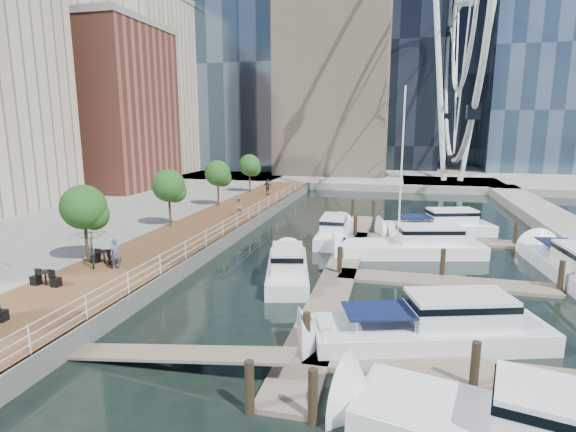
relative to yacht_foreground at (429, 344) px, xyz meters
The scene contains 17 objects.
ground 7.77m from the yacht_foreground, behind, with size 520.00×520.00×0.00m, color black.
boardwalk 22.41m from the yacht_foreground, 138.44° to the left, with size 6.00×60.00×1.00m, color brown.
seawall 20.27m from the yacht_foreground, 132.81° to the left, with size 0.25×60.00×1.00m, color #595954.
land_far 102.16m from the yacht_foreground, 94.36° to the left, with size 200.00×114.00×1.00m, color gray.
pier 52.24m from the yacht_foreground, 83.15° to the left, with size 14.00×12.00×1.00m, color gray.
railing 20.39m from the yacht_foreground, 133.01° to the left, with size 0.10×60.00×1.05m, color white, non-canonical shape.
floating_docks 9.86m from the yacht_foreground, 88.85° to the left, with size 16.00×34.00×2.60m.
midrise_condos 51.00m from the yacht_foreground, 147.16° to the left, with size 19.00×67.00×28.00m.
ferris_wheel 58.31m from the yacht_foreground, 83.15° to the left, with size 5.80×45.60×47.80m.
street_trees 24.04m from the yacht_foreground, 144.12° to the left, with size 2.60×42.60×4.60m.
cafe_tables 18.34m from the yacht_foreground, behind, with size 2.50×13.70×0.74m.
yacht_foreground is the anchor object (origin of this frame).
pedestrian_near 17.06m from the yacht_foreground, 169.63° to the left, with size 0.64×0.42×1.75m, color #4E5868.
pedestrian_mid 24.94m from the yacht_foreground, 128.44° to the left, with size 0.79×0.62×1.62m, color gray.
pedestrian_far 35.61m from the yacht_foreground, 117.17° to the left, with size 1.13×0.47×1.92m, color #2E343A.
moored_yachts 11.47m from the yacht_foreground, 88.80° to the left, with size 20.61×31.91×11.50m.
cafe_seating 18.39m from the yacht_foreground, behind, with size 3.61×11.53×2.69m.
Camera 1 is at (6.16, -17.97, 8.85)m, focal length 28.00 mm.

